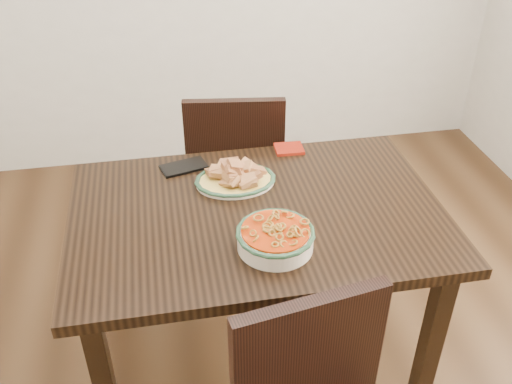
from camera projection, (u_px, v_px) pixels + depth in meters
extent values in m
plane|color=#331F10|center=(262.00, 366.00, 2.30)|extent=(3.50, 3.50, 0.00)
cube|color=black|center=(257.00, 215.00, 1.92)|extent=(1.25, 0.83, 0.04)
cube|color=black|center=(431.00, 343.00, 1.94)|extent=(0.06, 0.06, 0.71)
cube|color=black|center=(112.00, 256.00, 2.32)|extent=(0.06, 0.06, 0.71)
cube|color=black|center=(365.00, 226.00, 2.48)|extent=(0.06, 0.06, 0.71)
cube|color=black|center=(235.00, 172.00, 2.71)|extent=(0.47, 0.47, 0.04)
cube|color=black|center=(268.00, 190.00, 2.98)|extent=(0.04, 0.04, 0.41)
cube|color=black|center=(203.00, 192.00, 2.97)|extent=(0.04, 0.04, 0.41)
cube|color=black|center=(273.00, 230.00, 2.70)|extent=(0.04, 0.04, 0.41)
cube|color=black|center=(201.00, 232.00, 2.69)|extent=(0.04, 0.04, 0.41)
cube|color=black|center=(235.00, 148.00, 2.42)|extent=(0.42, 0.10, 0.44)
cube|color=black|center=(308.00, 361.00, 1.49)|extent=(0.42, 0.11, 0.44)
ellipsoid|color=beige|center=(235.00, 181.00, 2.04)|extent=(0.28, 0.21, 0.02)
ellipsoid|color=gold|center=(235.00, 180.00, 2.03)|extent=(0.27, 0.20, 0.01)
torus|color=#1A3A25|center=(235.00, 179.00, 2.03)|extent=(0.22, 0.22, 0.01)
cylinder|color=#EFE1C9|center=(275.00, 239.00, 1.73)|extent=(0.23, 0.23, 0.06)
torus|color=#1B3D26|center=(275.00, 232.00, 1.72)|extent=(0.24, 0.24, 0.02)
cylinder|color=#9D2907|center=(275.00, 231.00, 1.71)|extent=(0.21, 0.21, 0.01)
cube|color=black|center=(184.00, 167.00, 2.13)|extent=(0.18, 0.13, 0.01)
cube|color=maroon|center=(289.00, 149.00, 2.24)|extent=(0.11, 0.10, 0.01)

